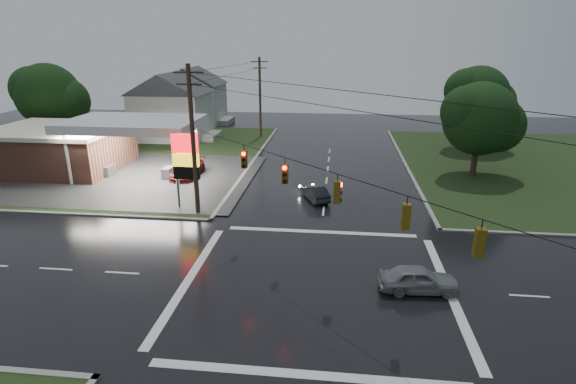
# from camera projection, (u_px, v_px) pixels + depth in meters

# --- Properties ---
(ground) EXTENTS (120.00, 120.00, 0.00)m
(ground) POSITION_uv_depth(u_px,v_px,m) (316.00, 284.00, 24.27)
(ground) COLOR black
(ground) RESTS_ON ground
(grass_nw) EXTENTS (36.00, 36.00, 0.08)m
(grass_nw) POSITION_uv_depth(u_px,v_px,m) (101.00, 155.00, 51.47)
(grass_nw) COLOR black
(grass_nw) RESTS_ON ground
(gas_station) EXTENTS (26.20, 18.00, 5.60)m
(gas_station) POSITION_uv_depth(u_px,v_px,m) (69.00, 146.00, 44.70)
(gas_station) COLOR #2D2D2D
(gas_station) RESTS_ON ground
(pylon_sign) EXTENTS (2.00, 0.35, 6.00)m
(pylon_sign) POSITION_uv_depth(u_px,v_px,m) (186.00, 158.00, 33.97)
(pylon_sign) COLOR #59595E
(pylon_sign) RESTS_ON ground
(utility_pole_nw) EXTENTS (2.20, 0.32, 11.00)m
(utility_pole_nw) POSITION_uv_depth(u_px,v_px,m) (193.00, 139.00, 32.38)
(utility_pole_nw) COLOR #382619
(utility_pole_nw) RESTS_ON ground
(utility_pole_n) EXTENTS (2.20, 0.32, 10.50)m
(utility_pole_n) POSITION_uv_depth(u_px,v_px,m) (260.00, 96.00, 59.28)
(utility_pole_n) COLOR #382619
(utility_pole_n) RESTS_ON ground
(traffic_signals) EXTENTS (26.87, 26.87, 1.47)m
(traffic_signals) POSITION_uv_depth(u_px,v_px,m) (319.00, 169.00, 22.17)
(traffic_signals) COLOR black
(traffic_signals) RESTS_ON ground
(house_near) EXTENTS (11.05, 8.48, 8.60)m
(house_near) POSITION_uv_depth(u_px,v_px,m) (172.00, 105.00, 58.95)
(house_near) COLOR silver
(house_near) RESTS_ON ground
(house_far) EXTENTS (11.05, 8.48, 8.60)m
(house_far) POSITION_uv_depth(u_px,v_px,m) (193.00, 95.00, 70.35)
(house_far) COLOR silver
(house_far) RESTS_ON ground
(tree_nw_behind) EXTENTS (8.93, 7.60, 10.00)m
(tree_nw_behind) POSITION_uv_depth(u_px,v_px,m) (50.00, 96.00, 54.08)
(tree_nw_behind) COLOR black
(tree_nw_behind) RESTS_ON ground
(tree_ne_near) EXTENTS (7.99, 6.80, 8.98)m
(tree_ne_near) POSITION_uv_depth(u_px,v_px,m) (482.00, 119.00, 41.70)
(tree_ne_near) COLOR black
(tree_ne_near) RESTS_ON ground
(tree_ne_far) EXTENTS (8.46, 7.20, 9.80)m
(tree_ne_far) POSITION_uv_depth(u_px,v_px,m) (479.00, 97.00, 52.48)
(tree_ne_far) COLOR black
(tree_ne_far) RESTS_ON ground
(car_north) EXTENTS (2.73, 3.92, 1.23)m
(car_north) POSITION_uv_depth(u_px,v_px,m) (315.00, 193.00, 36.90)
(car_north) COLOR black
(car_north) RESTS_ON ground
(car_crossing) EXTENTS (4.17, 1.89, 1.39)m
(car_crossing) POSITION_uv_depth(u_px,v_px,m) (419.00, 279.00, 23.38)
(car_crossing) COLOR gray
(car_crossing) RESTS_ON ground
(car_pump) EXTENTS (2.39, 5.29, 1.50)m
(car_pump) POSITION_uv_depth(u_px,v_px,m) (188.00, 169.00, 43.01)
(car_pump) COLOR maroon
(car_pump) RESTS_ON ground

